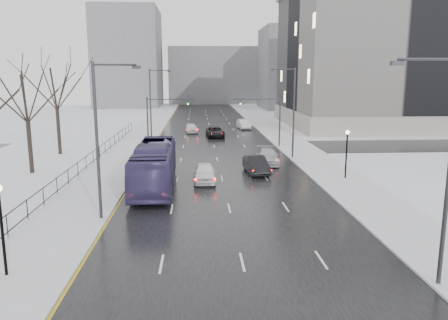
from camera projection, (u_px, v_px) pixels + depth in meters
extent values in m
cube|color=black|center=(211.00, 135.00, 67.77)|extent=(16.00, 150.00, 0.04)
cube|color=black|center=(214.00, 148.00, 56.02)|extent=(130.00, 10.00, 0.04)
cube|color=silver|center=(143.00, 135.00, 67.13)|extent=(5.00, 150.00, 0.16)
cube|color=silver|center=(278.00, 134.00, 68.39)|extent=(5.00, 150.00, 0.16)
cube|color=white|center=(81.00, 136.00, 66.57)|extent=(14.00, 150.00, 0.12)
cube|color=black|center=(71.00, 167.00, 37.34)|extent=(0.04, 70.00, 0.05)
cube|color=black|center=(72.00, 179.00, 37.53)|extent=(0.04, 70.00, 0.05)
cylinder|color=black|center=(72.00, 174.00, 37.45)|extent=(0.06, 0.06, 1.30)
cylinder|color=#2D2D33|center=(429.00, 59.00, 17.34)|extent=(2.60, 0.12, 0.12)
cube|color=#2D2D33|center=(397.00, 63.00, 17.29)|extent=(0.50, 0.25, 0.18)
cylinder|color=#2D2D33|center=(294.00, 114.00, 47.73)|extent=(0.20, 0.20, 10.00)
cylinder|color=#2D2D33|center=(283.00, 69.00, 46.73)|extent=(2.60, 0.12, 0.12)
cube|color=#2D2D33|center=(271.00, 71.00, 46.68)|extent=(0.50, 0.25, 0.18)
cylinder|color=#2D2D33|center=(97.00, 143.00, 27.13)|extent=(0.20, 0.20, 10.00)
cylinder|color=#2D2D33|center=(115.00, 65.00, 26.29)|extent=(2.60, 0.12, 0.12)
cube|color=#2D2D33|center=(136.00, 67.00, 26.40)|extent=(0.50, 0.25, 0.18)
cylinder|color=#2D2D33|center=(151.00, 107.00, 58.48)|extent=(0.20, 0.20, 10.00)
cylinder|color=#2D2D33|center=(159.00, 70.00, 57.64)|extent=(2.60, 0.12, 0.12)
cube|color=#2D2D33|center=(169.00, 71.00, 57.74)|extent=(0.50, 0.25, 0.18)
cylinder|color=black|center=(2.00, 233.00, 19.68)|extent=(0.14, 0.14, 4.00)
cylinder|color=black|center=(346.00, 156.00, 38.63)|extent=(0.14, 0.14, 4.00)
sphere|color=#FFE5B2|center=(348.00, 132.00, 38.23)|extent=(0.36, 0.36, 0.36)
cylinder|color=#2D2D33|center=(280.00, 122.00, 55.90)|extent=(0.20, 0.20, 6.50)
cylinder|color=#2D2D33|center=(257.00, 99.00, 55.16)|extent=(6.00, 0.12, 0.12)
imported|color=#2D2D33|center=(240.00, 104.00, 55.15)|extent=(0.15, 0.18, 0.90)
sphere|color=#19FF33|center=(240.00, 104.00, 55.00)|extent=(0.16, 0.16, 0.16)
cylinder|color=#2D2D33|center=(148.00, 123.00, 54.90)|extent=(0.20, 0.20, 6.50)
cylinder|color=#2D2D33|center=(171.00, 99.00, 54.51)|extent=(6.00, 0.12, 0.12)
imported|color=#2D2D33|center=(188.00, 104.00, 54.75)|extent=(0.15, 0.18, 0.90)
sphere|color=#19FF33|center=(188.00, 104.00, 54.60)|extent=(0.16, 0.16, 0.16)
cylinder|color=#2D2D33|center=(292.00, 141.00, 52.38)|extent=(0.06, 0.06, 2.50)
cylinder|color=white|center=(292.00, 131.00, 52.16)|extent=(0.60, 0.03, 0.60)
torus|color=#B20C0C|center=(292.00, 131.00, 52.16)|extent=(0.58, 0.06, 0.58)
cube|color=gray|center=(401.00, 59.00, 79.33)|extent=(40.00, 30.00, 24.00)
cube|color=gray|center=(397.00, 117.00, 81.35)|extent=(40.60, 30.60, 3.00)
cube|color=slate|center=(305.00, 68.00, 121.23)|extent=(24.00, 20.00, 22.00)
cube|color=slate|center=(129.00, 58.00, 127.45)|extent=(18.00, 22.00, 28.00)
cube|color=slate|center=(215.00, 76.00, 144.67)|extent=(30.00, 18.00, 18.00)
imported|color=#3D3466|center=(155.00, 166.00, 35.97)|extent=(3.26, 13.05, 3.62)
imported|color=white|center=(205.00, 173.00, 37.96)|extent=(1.91, 4.72, 1.61)
imported|color=black|center=(256.00, 165.00, 41.19)|extent=(2.22, 5.03, 1.61)
imported|color=black|center=(215.00, 132.00, 65.51)|extent=(2.85, 5.55, 1.50)
imported|color=#B1B1B6|center=(267.00, 156.00, 45.72)|extent=(2.63, 5.56, 1.57)
imported|color=white|center=(191.00, 128.00, 70.24)|extent=(2.21, 4.58, 1.51)
imported|color=silver|center=(244.00, 124.00, 75.37)|extent=(2.18, 5.11, 1.64)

